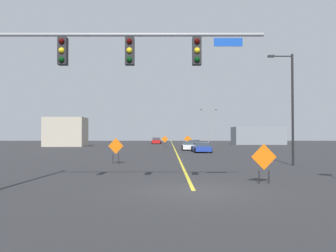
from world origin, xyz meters
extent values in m
plane|color=#2D2D30|center=(0.00, 0.00, 0.00)|extent=(211.67, 211.67, 0.00)
cube|color=yellow|center=(0.00, 58.80, 0.00)|extent=(0.16, 117.59, 0.01)
cylinder|color=gray|center=(-2.44, 0.00, 5.97)|extent=(10.27, 0.14, 0.14)
cube|color=black|center=(-5.01, 0.00, 5.33)|extent=(0.34, 0.32, 1.05)
sphere|color=#3A0503|center=(-5.01, -0.17, 5.68)|extent=(0.22, 0.22, 0.22)
sphere|color=yellow|center=(-5.01, -0.17, 5.33)|extent=(0.22, 0.22, 0.22)
sphere|color=black|center=(-5.01, -0.17, 4.98)|extent=(0.22, 0.22, 0.22)
cube|color=black|center=(-2.44, 0.00, 5.33)|extent=(0.34, 0.32, 1.05)
sphere|color=#3A0503|center=(-2.44, -0.17, 5.68)|extent=(0.22, 0.22, 0.22)
sphere|color=yellow|center=(-2.44, -0.17, 5.33)|extent=(0.22, 0.22, 0.22)
sphere|color=black|center=(-2.44, -0.17, 4.98)|extent=(0.22, 0.22, 0.22)
cube|color=black|center=(0.13, 0.00, 5.33)|extent=(0.34, 0.32, 1.05)
sphere|color=#3A0503|center=(0.13, -0.17, 5.68)|extent=(0.22, 0.22, 0.22)
sphere|color=yellow|center=(0.13, -0.17, 5.33)|extent=(0.22, 0.22, 0.22)
sphere|color=black|center=(0.13, -0.17, 4.98)|extent=(0.22, 0.22, 0.22)
cube|color=#1447B7|center=(1.34, 0.00, 5.68)|extent=(1.10, 0.03, 0.32)
cylinder|color=gray|center=(8.26, 67.04, 3.95)|extent=(0.16, 0.16, 7.91)
cylinder|color=gray|center=(7.41, 67.04, 7.76)|extent=(1.70, 0.08, 0.08)
cube|color=#262628|center=(6.56, 67.04, 7.76)|extent=(0.44, 0.24, 0.14)
cylinder|color=gray|center=(9.11, 67.04, 7.76)|extent=(1.70, 0.08, 0.08)
cube|color=#262628|center=(9.96, 67.04, 7.76)|extent=(0.44, 0.24, 0.14)
cylinder|color=black|center=(7.64, 10.92, 3.86)|extent=(0.16, 0.16, 7.72)
cylinder|color=black|center=(6.91, 10.92, 7.57)|extent=(1.46, 0.08, 0.08)
cube|color=#262628|center=(6.18, 10.92, 7.57)|extent=(0.44, 0.24, 0.14)
cube|color=orange|center=(-4.78, 12.32, 1.30)|extent=(1.14, 0.29, 1.16)
cylinder|color=black|center=(-5.00, 12.37, 0.35)|extent=(0.05, 0.05, 0.70)
cylinder|color=black|center=(-4.56, 12.28, 0.35)|extent=(0.05, 0.05, 0.70)
cube|color=orange|center=(-1.51, 45.02, 1.36)|extent=(1.15, 0.05, 1.15)
cylinder|color=black|center=(-1.73, 45.02, 0.38)|extent=(0.05, 0.05, 0.76)
cylinder|color=black|center=(-1.28, 45.02, 0.38)|extent=(0.05, 0.05, 0.76)
cube|color=orange|center=(3.22, 2.01, 1.16)|extent=(1.14, 0.14, 1.14)
cylinder|color=black|center=(3.00, 1.99, 0.28)|extent=(0.05, 0.05, 0.57)
cylinder|color=black|center=(3.44, 2.03, 0.28)|extent=(0.05, 0.05, 0.57)
cube|color=orange|center=(2.63, 48.32, 1.23)|extent=(1.25, 0.15, 1.25)
cylinder|color=black|center=(2.39, 48.34, 0.29)|extent=(0.05, 0.05, 0.59)
cylinder|color=black|center=(2.87, 48.30, 0.29)|extent=(0.05, 0.05, 0.59)
cube|color=orange|center=(2.61, 52.12, 1.30)|extent=(1.23, 0.22, 1.24)
cylinder|color=black|center=(2.37, 52.16, 0.33)|extent=(0.05, 0.05, 0.66)
cylinder|color=black|center=(2.84, 52.09, 0.33)|extent=(0.05, 0.05, 0.66)
cube|color=white|center=(1.98, 34.95, 0.45)|extent=(1.96, 4.11, 0.58)
cube|color=#333D47|center=(1.98, 34.75, 0.98)|extent=(1.75, 2.40, 0.48)
cylinder|color=black|center=(2.95, 36.37, 0.32)|extent=(0.23, 0.64, 0.64)
cylinder|color=black|center=(1.05, 36.40, 0.32)|extent=(0.23, 0.64, 0.64)
cylinder|color=black|center=(2.91, 33.51, 0.32)|extent=(0.23, 0.64, 0.64)
cylinder|color=black|center=(1.01, 33.54, 0.32)|extent=(0.23, 0.64, 0.64)
cube|color=red|center=(-3.59, 66.75, 0.53)|extent=(1.91, 4.17, 0.74)
cube|color=#333D47|center=(-3.59, 66.96, 1.16)|extent=(1.70, 2.00, 0.52)
cylinder|color=black|center=(-4.54, 65.31, 0.32)|extent=(0.23, 0.64, 0.64)
cylinder|color=black|center=(-2.67, 65.29, 0.32)|extent=(0.23, 0.64, 0.64)
cylinder|color=black|center=(-4.51, 68.22, 0.32)|extent=(0.23, 0.64, 0.64)
cylinder|color=black|center=(-2.64, 68.20, 0.32)|extent=(0.23, 0.64, 0.64)
cube|color=#1E389E|center=(3.02, 29.08, 0.44)|extent=(2.08, 4.38, 0.56)
cube|color=#333D47|center=(3.03, 28.87, 0.95)|extent=(1.79, 2.28, 0.47)
cylinder|color=black|center=(3.87, 30.63, 0.32)|extent=(0.25, 0.65, 0.64)
cylinder|color=black|center=(2.01, 30.53, 0.32)|extent=(0.25, 0.65, 0.64)
cylinder|color=black|center=(4.03, 27.63, 0.32)|extent=(0.25, 0.65, 0.64)
cylinder|color=black|center=(2.17, 27.53, 0.32)|extent=(0.25, 0.65, 0.64)
cube|color=black|center=(2.83, 38.41, 0.46)|extent=(1.86, 3.90, 0.61)
cube|color=#333D47|center=(2.82, 38.22, 1.05)|extent=(1.63, 1.93, 0.57)
cylinder|color=black|center=(3.74, 39.74, 0.32)|extent=(0.24, 0.65, 0.64)
cylinder|color=black|center=(1.99, 39.79, 0.32)|extent=(0.24, 0.65, 0.64)
cylinder|color=black|center=(3.66, 37.04, 0.32)|extent=(0.24, 0.65, 0.64)
cylinder|color=black|center=(1.91, 37.09, 0.32)|extent=(0.24, 0.65, 0.64)
cube|color=gray|center=(18.18, 62.09, 1.87)|extent=(10.43, 6.41, 3.74)
cube|color=#B2A893|center=(-19.28, 49.86, 2.58)|extent=(6.96, 5.10, 5.17)
camera|label=1|loc=(-0.97, -13.50, 2.15)|focal=37.91mm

